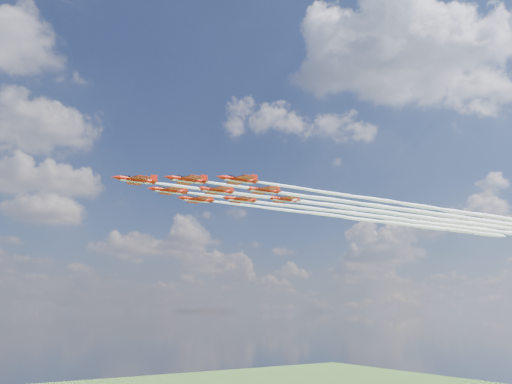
{
  "coord_description": "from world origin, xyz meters",
  "views": [
    {
      "loc": [
        -67.22,
        -116.61,
        51.62
      ],
      "look_at": [
        6.21,
        -3.54,
        84.02
      ],
      "focal_mm": 35.0,
      "sensor_mm": 36.0,
      "label": 1
    }
  ],
  "objects": [
    {
      "name": "jet_lead",
      "position": [
        38.18,
        -5.52,
        82.89
      ],
      "size": [
        139.21,
        12.63,
        2.81
      ],
      "rotation": [
        0.0,
        0.0,
        -0.05
      ],
      "color": "red"
    },
    {
      "name": "jet_row2_port",
      "position": [
        48.58,
        -12.47,
        82.89
      ],
      "size": [
        139.21,
        12.63,
        2.81
      ],
      "rotation": [
        0.0,
        0.0,
        -0.05
      ],
      "color": "red"
    },
    {
      "name": "jet_row3_starb",
      "position": [
        60.3,
        6.17,
        82.89
      ],
      "size": [
        139.21,
        12.63,
        2.81
      ],
      "rotation": [
        0.0,
        0.0,
        -0.05
      ],
      "color": "red"
    },
    {
      "name": "jet_row3_port",
      "position": [
        58.97,
        -19.42,
        82.89
      ],
      "size": [
        139.21,
        12.63,
        2.81
      ],
      "rotation": [
        0.0,
        0.0,
        -0.05
      ],
      "color": "red"
    },
    {
      "name": "jet_row4_starb",
      "position": [
        70.69,
        -0.78,
        82.89
      ],
      "size": [
        139.21,
        12.63,
        2.81
      ],
      "rotation": [
        0.0,
        0.0,
        -0.05
      ],
      "color": "red"
    },
    {
      "name": "jet_row4_port",
      "position": [
        70.03,
        -13.58,
        82.89
      ],
      "size": [
        139.21,
        12.63,
        2.81
      ],
      "rotation": [
        0.0,
        0.0,
        -0.05
      ],
      "color": "red"
    },
    {
      "name": "jet_row3_centre",
      "position": [
        59.63,
        -6.63,
        82.89
      ],
      "size": [
        139.21,
        12.63,
        2.81
      ],
      "rotation": [
        0.0,
        0.0,
        -0.05
      ],
      "color": "red"
    },
    {
      "name": "jet_tail",
      "position": [
        81.09,
        -7.73,
        82.89
      ],
      "size": [
        139.21,
        12.63,
        2.81
      ],
      "rotation": [
        0.0,
        0.0,
        -0.05
      ],
      "color": "red"
    },
    {
      "name": "jet_row2_starb",
      "position": [
        49.24,
        0.33,
        82.89
      ],
      "size": [
        139.21,
        12.63,
        2.81
      ],
      "rotation": [
        0.0,
        0.0,
        -0.05
      ],
      "color": "red"
    }
  ]
}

